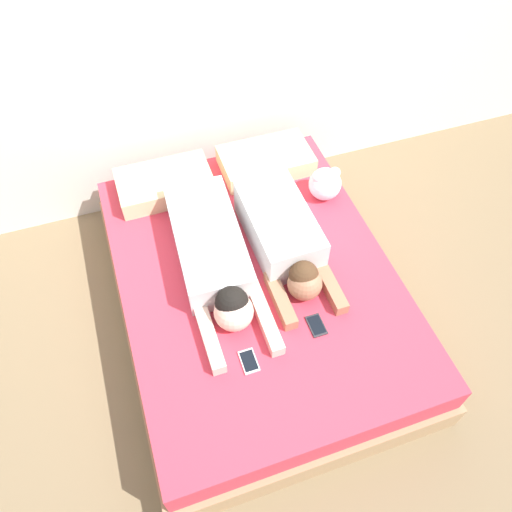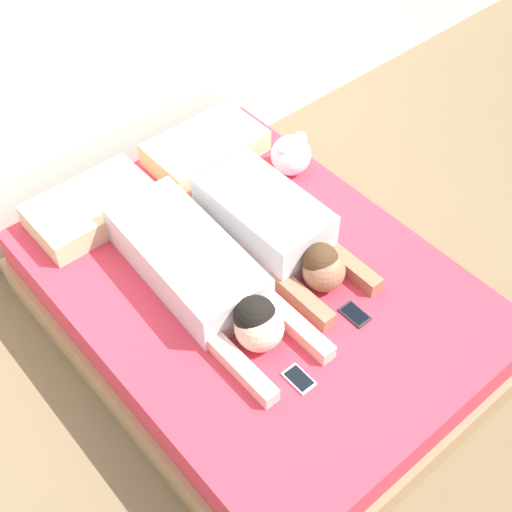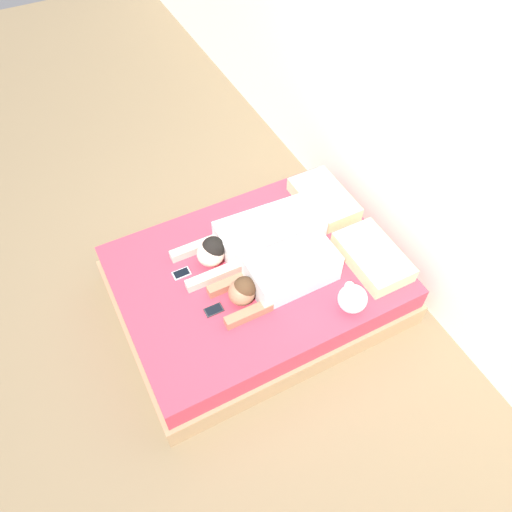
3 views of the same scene
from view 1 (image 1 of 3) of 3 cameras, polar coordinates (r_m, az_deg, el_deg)
The scene contains 10 objects.
ground_plane at distance 3.12m, azimuth 0.00°, elevation -6.07°, with size 12.00×12.00×0.00m, color #7F6B4C.
wall_back at distance 3.08m, azimuth -7.85°, elevation 25.86°, with size 12.00×0.06×2.60m.
bed at distance 2.96m, azimuth 0.00°, elevation -4.12°, with size 1.55×2.05×0.39m.
pillow_head_left at distance 3.22m, azimuth -10.36°, elevation 8.13°, with size 0.58×0.35×0.12m.
pillow_head_right at distance 3.32m, azimuth 1.12°, elevation 10.86°, with size 0.58×0.35×0.12m.
person_left at distance 2.74m, azimuth -4.84°, elevation -0.14°, with size 0.40×1.15×0.23m.
person_right at distance 2.80m, azimuth 3.23°, elevation 2.06°, with size 0.35×0.90×0.24m.
cell_phone_left at distance 2.51m, azimuth -0.82°, elevation -11.93°, with size 0.08×0.13×0.01m.
cell_phone_right at distance 2.62m, azimuth 6.91°, elevation -7.87°, with size 0.08×0.13×0.01m.
plush_toy at distance 3.13m, azimuth 7.90°, elevation 8.24°, with size 0.20×0.20×0.21m.
Camera 1 is at (-0.52, -1.54, 2.67)m, focal length 35.00 mm.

